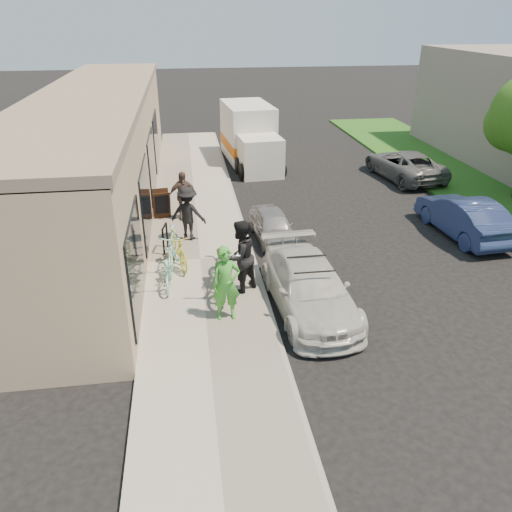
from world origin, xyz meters
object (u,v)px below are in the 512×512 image
far_car_gray (404,165)px  bystander_b (183,195)px  sandwich_board (161,204)px  woman_rider (226,284)px  sedan_white (309,287)px  tandem_bike (223,266)px  far_car_blue (464,216)px  cruiser_bike_a (172,249)px  man_standing (240,257)px  moving_truck (250,138)px  cruiser_bike_b (168,271)px  bystander_a (188,213)px  sedan_silver (273,226)px  cruiser_bike_c (177,249)px  bike_rack (165,236)px

far_car_gray → bystander_b: (-9.64, -3.86, 0.38)m
sandwich_board → woman_rider: bearing=-84.4°
sedan_white → tandem_bike: (-2.00, 1.05, 0.17)m
far_car_blue → tandem_bike: size_ratio=1.63×
sandwich_board → cruiser_bike_a: cruiser_bike_a is taller
far_car_blue → man_standing: man_standing is taller
far_car_blue → woman_rider: size_ratio=2.19×
moving_truck → man_standing: (-1.91, -12.57, -0.10)m
cruiser_bike_b → bystander_a: bystander_a is taller
far_car_blue → bystander_b: bearing=-18.6°
sedan_white → sedan_silver: size_ratio=1.52×
sandwich_board → cruiser_bike_c: size_ratio=0.57×
far_car_gray → man_standing: size_ratio=2.32×
sedan_silver → sandwich_board: bearing=145.0°
bike_rack → far_car_blue: 9.58m
bystander_a → sedan_silver: bearing=-163.0°
bystander_b → sedan_white: bearing=-79.5°
bike_rack → tandem_bike: size_ratio=0.34×
man_standing → bystander_a: size_ratio=1.12×
man_standing → cruiser_bike_a: size_ratio=1.00×
far_car_blue → bystander_b: 9.32m
far_car_gray → sandwich_board: bearing=11.7°
tandem_bike → man_standing: bearing=-12.7°
man_standing → far_car_blue: bearing=163.3°
far_car_blue → cruiser_bike_a: far_car_blue is taller
sandwich_board → man_standing: bearing=-76.9°
bike_rack → moving_truck: bearing=68.7°
bystander_a → cruiser_bike_c: bearing=98.5°
woman_rider → sedan_white: bearing=6.2°
bystander_a → cruiser_bike_b: bearing=97.7°
bike_rack → sedan_silver: size_ratio=0.29×
woman_rider → cruiser_bike_b: (-1.38, 1.76, -0.50)m
moving_truck → woman_rider: moving_truck is taller
cruiser_bike_b → bystander_b: (0.47, 4.69, 0.44)m
sedan_silver → cruiser_bike_a: size_ratio=1.51×
cruiser_bike_a → cruiser_bike_c: size_ratio=1.13×
sedan_white → far_car_blue: 7.12m
tandem_bike → bystander_a: 3.41m
sandwich_board → sedan_silver: sandwich_board is taller
bike_rack → cruiser_bike_c: (0.37, -1.02, 0.01)m
moving_truck → cruiser_bike_b: bearing=-112.0°
woman_rider → sandwich_board: bearing=100.9°
sandwich_board → cruiser_bike_a: (0.41, -3.92, 0.08)m
far_car_gray → bystander_a: (-9.50, -5.62, 0.39)m
sedan_silver → man_standing: 3.66m
far_car_blue → cruiser_bike_a: 9.44m
sedan_silver → bystander_b: (-2.80, 1.88, 0.51)m
moving_truck → cruiser_bike_a: size_ratio=2.97×
woman_rider → cruiser_bike_b: woman_rider is taller
tandem_bike → cruiser_bike_b: 1.49m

